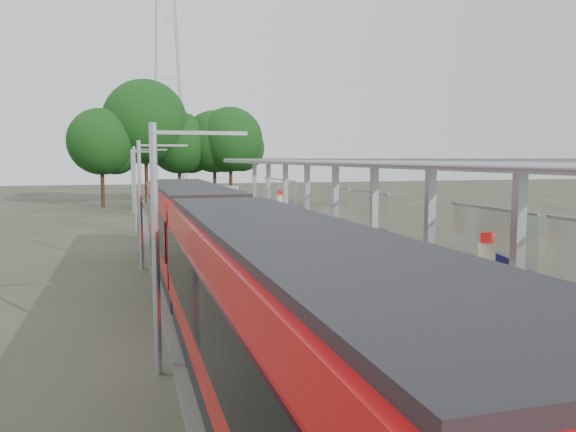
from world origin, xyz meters
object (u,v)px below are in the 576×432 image
Objects in this scene: info_pillar_near at (486,274)px; train at (217,253)px; bench_far at (272,206)px; litter_bin at (367,254)px; bench_near at (505,276)px; bench_mid at (377,239)px; info_pillar_far at (280,207)px.

train is at bearing 149.66° from info_pillar_near.
litter_bin is at bearing -84.17° from bench_far.
train reaches higher than bench_near.
bench_mid reaches higher than litter_bin.
bench_near reaches higher than bench_mid.
bench_mid is at bearing -69.74° from info_pillar_far.
litter_bin is (5.41, 1.91, -0.59)m from train.
bench_near is (7.10, -3.05, -0.45)m from train.
info_pillar_far is 1.88× the size of litter_bin.
info_pillar_near is 1.07× the size of info_pillar_far.
bench_near is at bearing -71.26° from litter_bin.
info_pillar_far is at bearing -84.03° from bench_far.
bench_far is at bearing 71.24° from train.
bench_near is at bearing -101.03° from bench_mid.
bench_near is 7.85m from bench_mid.
train reaches higher than info_pillar_far.
info_pillar_far is at bearing 85.88° from litter_bin.
litter_bin is at bearing 121.02° from bench_near.
info_pillar_near is (6.19, -3.49, -0.26)m from train.
bench_far is 2.61m from info_pillar_far.
bench_near reaches higher than litter_bin.
info_pillar_far is 15.23m from litter_bin.
bench_mid is (7.12, 4.79, -0.56)m from train.
info_pillar_far is (-0.61, 12.30, 0.26)m from bench_mid.
bench_near is 5.25m from litter_bin.
info_pillar_near is (-0.50, -23.18, 0.23)m from bench_far.
bench_mid is at bearing 33.95° from train.
litter_bin is at bearing 19.46° from train.
bench_far is at bearing 80.77° from bench_mid.
bench_far is 0.94× the size of info_pillar_far.
bench_mid is 0.87× the size of bench_far.
train is 20.80m from bench_far.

